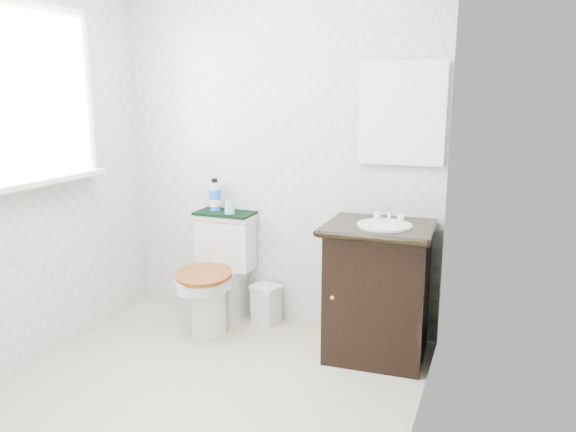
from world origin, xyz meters
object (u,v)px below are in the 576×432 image
Objects in this scene: cup at (230,207)px; mouthwash_bottle at (215,196)px; toilet at (218,278)px; trash_bin at (266,304)px; vanity at (378,288)px.

mouthwash_bottle is at bearing 156.10° from cup.
toilet is 0.38m from trash_bin.
toilet is 0.82× the size of vanity.
toilet is at bearing -123.38° from cup.
vanity is at bearing -10.11° from mouthwash_bottle.
trash_bin is at bearing 10.67° from cup.
cup reaches higher than toilet.
toilet is 0.57m from mouthwash_bottle.
cup is at bearing 171.91° from vanity.
mouthwash_bottle is (-0.39, 0.02, 0.73)m from trash_bin.
cup reaches higher than trash_bin.
mouthwash_bottle reaches higher than toilet.
cup is at bearing -23.90° from mouthwash_bottle.
toilet is 2.73× the size of trash_bin.
toilet is at bearing 176.58° from vanity.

